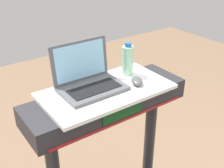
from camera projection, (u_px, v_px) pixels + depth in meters
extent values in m
cylinder|color=#28282D|center=(149.00, 148.00, 1.94)|extent=(0.07, 0.07, 0.86)
cube|color=#28282D|center=(107.00, 101.00, 1.54)|extent=(0.90, 0.28, 0.11)
cube|color=#0C3F19|center=(123.00, 113.00, 1.44)|extent=(0.24, 0.01, 0.06)
cube|color=maroon|center=(123.00, 121.00, 1.46)|extent=(0.81, 0.00, 0.02)
cube|color=white|center=(106.00, 91.00, 1.51)|extent=(0.68, 0.36, 0.02)
cube|color=#515459|center=(93.00, 89.00, 1.49)|extent=(0.33, 0.21, 0.02)
cube|color=black|center=(94.00, 88.00, 1.47)|extent=(0.27, 0.12, 0.00)
cube|color=#515459|center=(80.00, 61.00, 1.52)|extent=(0.33, 0.03, 0.21)
cube|color=#8CCCF2|center=(81.00, 61.00, 1.51)|extent=(0.29, 0.02, 0.19)
ellipsoid|color=#4C4C51|center=(137.00, 81.00, 1.55)|extent=(0.10, 0.12, 0.03)
cylinder|color=#9EDBB2|center=(128.00, 61.00, 1.63)|extent=(0.07, 0.07, 0.17)
cylinder|color=#2659A5|center=(128.00, 45.00, 1.59)|extent=(0.04, 0.04, 0.02)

